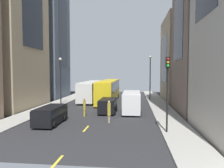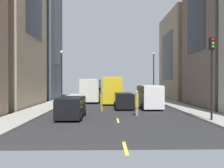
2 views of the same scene
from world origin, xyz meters
The scene contains 22 objects.
ground_plane centered at (0.00, 0.00, 0.00)m, with size 42.57×42.57×0.00m, color #28282B.
sidewalk_west centered at (-7.86, 0.00, 0.07)m, with size 2.85×44.00×0.15m, color #9E9B93.
sidewalk_east centered at (7.86, 0.00, 0.07)m, with size 2.85×44.00×0.15m, color #9E9B93.
lane_stripe_0 centered at (0.00, -21.00, 0.01)m, with size 0.16×2.00×0.01m, color yellow.
lane_stripe_1 centered at (0.00, -14.00, 0.01)m, with size 0.16×2.00×0.01m, color yellow.
lane_stripe_2 centered at (0.00, -7.00, 0.01)m, with size 0.16×2.00×0.01m, color yellow.
lane_stripe_3 centered at (0.00, 0.00, 0.01)m, with size 0.16×2.00×0.01m, color yellow.
lane_stripe_4 centered at (0.00, 7.00, 0.01)m, with size 0.16×2.00×0.01m, color yellow.
lane_stripe_5 centered at (0.00, 14.00, 0.01)m, with size 0.16×2.00×0.01m, color yellow.
lane_stripe_6 centered at (0.00, 21.00, 0.01)m, with size 0.16×2.00×0.01m, color yellow.
building_west_2 centered at (-12.95, 7.47, 13.32)m, with size 7.00×8.55×26.64m.
building_east_2 centered at (13.43, 7.01, 7.33)m, with size 7.96×11.53×14.66m.
city_bus_white centered at (-3.25, 4.25, 2.01)m, with size 2.80×11.91×3.35m.
streetcar_yellow centered at (-0.15, 3.51, 2.13)m, with size 2.70×14.68×3.59m.
delivery_van_white centered at (3.86, -6.36, 1.51)m, with size 2.25×5.32×2.58m.
car_black_0 centered at (0.99, -6.65, 1.01)m, with size 2.09×4.07×1.71m.
car_black_1 centered at (-3.73, -12.79, 0.99)m, with size 2.06×4.44×1.68m.
pedestrian_crossing_mid centered at (-1.38, -8.92, 1.06)m, with size 0.30×0.30×1.99m.
pedestrian_crossing_near centered at (1.76, -11.68, 1.15)m, with size 0.33×0.33×2.18m.
traffic_light_near_corner centered at (6.84, -14.81, 4.33)m, with size 0.32×0.44×6.03m.
streetlamp_near centered at (-6.94, -1.19, 4.45)m, with size 0.44×0.44×7.01m.
streetlamp_far centered at (6.94, 5.88, 4.84)m, with size 0.44×0.44×7.74m.
Camera 2 is at (-0.78, -30.67, 2.92)m, focal length 35.20 mm.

